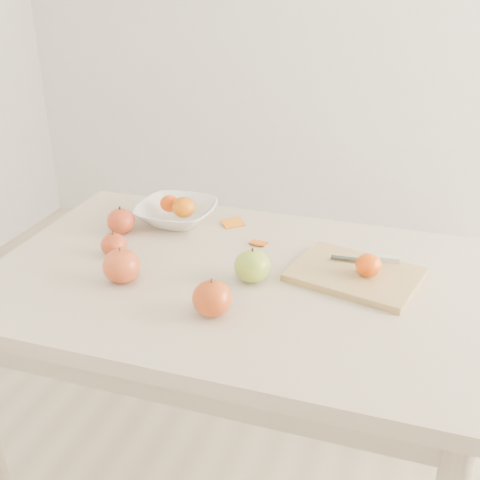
% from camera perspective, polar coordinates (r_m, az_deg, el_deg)
% --- Properties ---
extents(table, '(1.20, 0.80, 0.75)m').
position_cam_1_polar(table, '(1.53, -0.58, -6.48)').
color(table, beige).
rests_on(table, ground).
extents(cutting_board, '(0.34, 0.28, 0.02)m').
position_cam_1_polar(cutting_board, '(1.48, 10.85, -3.23)').
color(cutting_board, tan).
rests_on(cutting_board, table).
extents(board_tangerine, '(0.06, 0.06, 0.05)m').
position_cam_1_polar(board_tangerine, '(1.46, 12.07, -2.33)').
color(board_tangerine, '#E95108').
rests_on(board_tangerine, cutting_board).
extents(fruit_bowl, '(0.23, 0.23, 0.06)m').
position_cam_1_polar(fruit_bowl, '(1.76, -6.04, 2.52)').
color(fruit_bowl, white).
rests_on(fruit_bowl, table).
extents(bowl_tangerine_near, '(0.06, 0.06, 0.05)m').
position_cam_1_polar(bowl_tangerine_near, '(1.77, -6.69, 3.47)').
color(bowl_tangerine_near, '#D84007').
rests_on(bowl_tangerine_near, fruit_bowl).
extents(bowl_tangerine_far, '(0.07, 0.07, 0.06)m').
position_cam_1_polar(bowl_tangerine_far, '(1.72, -5.37, 3.11)').
color(bowl_tangerine_far, orange).
rests_on(bowl_tangerine_far, fruit_bowl).
extents(orange_peel_a, '(0.07, 0.07, 0.01)m').
position_cam_1_polar(orange_peel_a, '(1.74, -0.68, 1.50)').
color(orange_peel_a, '#CE6B0E').
rests_on(orange_peel_a, table).
extents(orange_peel_b, '(0.05, 0.04, 0.01)m').
position_cam_1_polar(orange_peel_b, '(1.63, 1.76, -0.35)').
color(orange_peel_b, '#D3580E').
rests_on(orange_peel_b, table).
extents(paring_knife, '(0.17, 0.05, 0.01)m').
position_cam_1_polar(paring_knife, '(1.54, 12.99, -1.73)').
color(paring_knife, silver).
rests_on(paring_knife, cutting_board).
extents(apple_green, '(0.09, 0.09, 0.08)m').
position_cam_1_polar(apple_green, '(1.43, 1.18, -2.48)').
color(apple_green, olive).
rests_on(apple_green, table).
extents(apple_red_c, '(0.09, 0.09, 0.08)m').
position_cam_1_polar(apple_red_c, '(1.46, -11.17, -2.43)').
color(apple_red_c, maroon).
rests_on(apple_red_c, table).
extents(apple_red_a, '(0.08, 0.08, 0.07)m').
position_cam_1_polar(apple_red_a, '(1.71, -11.22, 1.77)').
color(apple_red_a, '#940408').
rests_on(apple_red_a, table).
extents(apple_red_e, '(0.09, 0.09, 0.08)m').
position_cam_1_polar(apple_red_e, '(1.31, -2.65, -5.53)').
color(apple_red_e, maroon).
rests_on(apple_red_e, table).
extents(apple_red_d, '(0.07, 0.07, 0.06)m').
position_cam_1_polar(apple_red_d, '(1.59, -11.87, -0.47)').
color(apple_red_d, maroon).
rests_on(apple_red_d, table).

